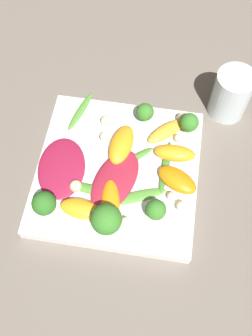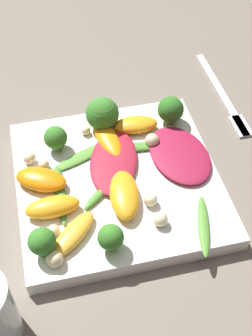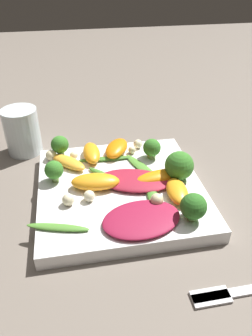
{
  "view_description": "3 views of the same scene",
  "coord_description": "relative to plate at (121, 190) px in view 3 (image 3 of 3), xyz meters",
  "views": [
    {
      "loc": [
        -0.05,
        0.26,
        0.55
      ],
      "look_at": [
        -0.01,
        0.01,
        0.04
      ],
      "focal_mm": 42.0,
      "sensor_mm": 36.0,
      "label": 1
    },
    {
      "loc": [
        -0.07,
        -0.36,
        0.45
      ],
      "look_at": [
        0.01,
        -0.0,
        0.04
      ],
      "focal_mm": 50.0,
      "sensor_mm": 36.0,
      "label": 2
    },
    {
      "loc": [
        0.39,
        -0.06,
        0.32
      ],
      "look_at": [
        -0.01,
        0.01,
        0.04
      ],
      "focal_mm": 35.0,
      "sensor_mm": 36.0,
      "label": 3
    }
  ],
  "objects": [
    {
      "name": "macadamia_nut_2",
      "position": [
        -0.09,
        -0.06,
        0.02
      ],
      "size": [
        0.01,
        0.01,
        0.01
      ],
      "color": "beige",
      "rests_on": "plate"
    },
    {
      "name": "broccoli_floret_2",
      "position": [
        -0.06,
        0.06,
        0.03
      ],
      "size": [
        0.03,
        0.03,
        0.03
      ],
      "color": "#7A9E51",
      "rests_on": "plate"
    },
    {
      "name": "broccoli_floret_1",
      "position": [
        -0.1,
        -0.09,
        0.03
      ],
      "size": [
        0.03,
        0.03,
        0.04
      ],
      "color": "#7A9E51",
      "rests_on": "plate"
    },
    {
      "name": "arugula_sprig_3",
      "position": [
        -0.02,
        -0.02,
        0.01
      ],
      "size": [
        0.06,
        0.05,
        0.01
      ],
      "color": "#47842D",
      "rests_on": "plate"
    },
    {
      "name": "broccoli_floret_0",
      "position": [
        0.0,
        0.09,
        0.03
      ],
      "size": [
        0.04,
        0.04,
        0.05
      ],
      "color": "#84AD5B",
      "rests_on": "plate"
    },
    {
      "name": "macadamia_nut_6",
      "position": [
        -0.1,
        0.05,
        0.02
      ],
      "size": [
        0.02,
        0.02,
        0.02
      ],
      "color": "beige",
      "rests_on": "plate"
    },
    {
      "name": "arugula_sprig_2",
      "position": [
        0.04,
        0.04,
        0.01
      ],
      "size": [
        0.09,
        0.02,
        0.01
      ],
      "color": "#47842D",
      "rests_on": "plate"
    },
    {
      "name": "ground_plane",
      "position": [
        0.0,
        0.0,
        -0.01
      ],
      "size": [
        2.4,
        2.4,
        0.0
      ],
      "primitive_type": "plane",
      "color": "#6B6056"
    },
    {
      "name": "broccoli_floret_4",
      "position": [
        0.09,
        0.08,
        0.03
      ],
      "size": [
        0.03,
        0.03,
        0.04
      ],
      "color": "#84AD5B",
      "rests_on": "plate"
    },
    {
      "name": "orange_segment_5",
      "position": [
        -0.08,
        -0.04,
        0.02
      ],
      "size": [
        0.06,
        0.03,
        0.02
      ],
      "color": "orange",
      "rests_on": "plate"
    },
    {
      "name": "macadamia_nut_7",
      "position": [
        -0.09,
        -0.1,
        0.02
      ],
      "size": [
        0.02,
        0.02,
        0.02
      ],
      "color": "beige",
      "rests_on": "plate"
    },
    {
      "name": "broccoli_floret_3",
      "position": [
        -0.03,
        -0.1,
        0.03
      ],
      "size": [
        0.03,
        0.03,
        0.03
      ],
      "color": "#7A9E51",
      "rests_on": "plate"
    },
    {
      "name": "macadamia_nut_3",
      "position": [
        -0.02,
        0.08,
        0.02
      ],
      "size": [
        0.01,
        0.01,
        0.01
      ],
      "color": "beige",
      "rests_on": "plate"
    },
    {
      "name": "orange_segment_0",
      "position": [
        -0.09,
        0.01,
        0.02
      ],
      "size": [
        0.07,
        0.06,
        0.02
      ],
      "color": "orange",
      "rests_on": "plate"
    },
    {
      "name": "arugula_sprig_1",
      "position": [
        -0.07,
        -0.01,
        0.01
      ],
      "size": [
        0.02,
        0.09,
        0.01
      ],
      "color": "#3D7528",
      "rests_on": "plate"
    },
    {
      "name": "radicchio_leaf_1",
      "position": [
        0.08,
        0.01,
        0.02
      ],
      "size": [
        0.08,
        0.11,
        0.01
      ],
      "color": "maroon",
      "rests_on": "plate"
    },
    {
      "name": "drinking_glass",
      "position": [
        -0.16,
        -0.15,
        0.03
      ],
      "size": [
        0.06,
        0.06,
        0.08
      ],
      "color": "silver",
      "rests_on": "ground_plane"
    },
    {
      "name": "macadamia_nut_4",
      "position": [
        0.03,
        -0.08,
        0.02
      ],
      "size": [
        0.02,
        0.02,
        0.02
      ],
      "color": "beige",
      "rests_on": "plate"
    },
    {
      "name": "plate",
      "position": [
        0.0,
        0.0,
        0.0
      ],
      "size": [
        0.24,
        0.24,
        0.02
      ],
      "color": "white",
      "rests_on": "ground_plane"
    },
    {
      "name": "arugula_sprig_4",
      "position": [
        0.08,
        -0.09,
        0.01
      ],
      "size": [
        0.03,
        0.08,
        0.01
      ],
      "color": "#518E33",
      "rests_on": "plate"
    },
    {
      "name": "orange_segment_1",
      "position": [
        -0.0,
        -0.04,
        0.02
      ],
      "size": [
        0.04,
        0.07,
        0.02
      ],
      "color": "orange",
      "rests_on": "plate"
    },
    {
      "name": "radicchio_leaf_0",
      "position": [
        -0.0,
        0.02,
        0.02
      ],
      "size": [
        0.09,
        0.12,
        0.01
      ],
      "color": "maroon",
      "rests_on": "plate"
    },
    {
      "name": "orange_segment_3",
      "position": [
        -0.06,
        -0.07,
        0.02
      ],
      "size": [
        0.07,
        0.06,
        0.01
      ],
      "color": "#FCAD33",
      "rests_on": "plate"
    },
    {
      "name": "orange_segment_2",
      "position": [
        0.0,
        0.06,
        0.02
      ],
      "size": [
        0.04,
        0.08,
        0.02
      ],
      "color": "orange",
      "rests_on": "plate"
    },
    {
      "name": "macadamia_nut_1",
      "position": [
        0.05,
        0.04,
        0.02
      ],
      "size": [
        0.02,
        0.02,
        0.02
      ],
      "color": "beige",
      "rests_on": "plate"
    },
    {
      "name": "macadamia_nut_5",
      "position": [
        -0.08,
        0.03,
        0.02
      ],
      "size": [
        0.01,
        0.01,
        0.01
      ],
      "color": "beige",
      "rests_on": "plate"
    },
    {
      "name": "arugula_sprig_0",
      "position": [
        -0.03,
        0.04,
        0.01
      ],
      "size": [
        0.09,
        0.05,
        0.0
      ],
      "color": "#518E33",
      "rests_on": "plate"
    },
    {
      "name": "macadamia_nut_0",
      "position": [
        0.03,
        -0.05,
        0.02
      ],
      "size": [
        0.02,
        0.02,
        0.02
      ],
      "color": "beige",
      "rests_on": "plate"
    },
    {
      "name": "orange_segment_4",
      "position": [
        0.04,
        0.07,
        0.02
      ],
      "size": [
        0.06,
        0.03,
        0.02
      ],
      "color": "orange",
      "rests_on": "plate"
    }
  ]
}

